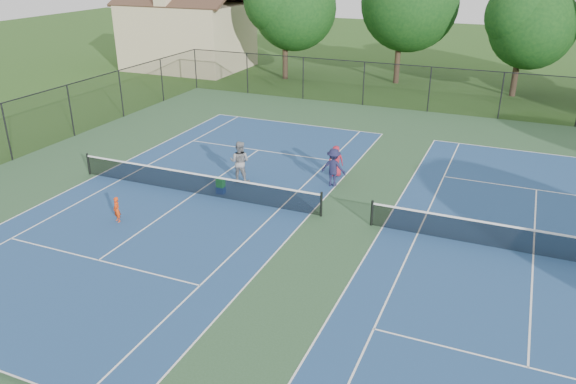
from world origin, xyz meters
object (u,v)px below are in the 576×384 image
at_px(clapboard_house, 188,33).
at_px(instructor, 240,162).
at_px(tree_back_a, 285,4).
at_px(ball_crate, 221,190).
at_px(tree_back_c, 524,19).
at_px(ball_hopper, 220,183).
at_px(bystander_b, 334,167).
at_px(child_player, 117,210).
at_px(bystander_c, 336,161).

bearing_deg(clapboard_house, instructor, -53.18).
relative_size(tree_back_a, ball_crate, 25.39).
xyz_separation_m(tree_back_c, clapboard_house, (-28.00, -0.00, -2.39)).
height_order(tree_back_a, ball_hopper, tree_back_a).
height_order(instructor, ball_crate, instructor).
bearing_deg(tree_back_c, bystander_b, -107.05).
xyz_separation_m(child_player, instructor, (2.53, 5.70, 0.46)).
xyz_separation_m(tree_back_a, tree_back_c, (18.00, 1.00, -0.56)).
bearing_deg(tree_back_c, clapboard_house, -180.00).
relative_size(bystander_b, bystander_c, 1.19).
height_order(clapboard_house, child_player, clapboard_house).
xyz_separation_m(tree_back_c, bystander_b, (-6.66, -21.72, -4.59)).
distance_m(tree_back_a, ball_hopper, 25.16).
bearing_deg(child_player, bystander_b, 70.33).
distance_m(tree_back_c, instructor, 25.76).
xyz_separation_m(child_player, bystander_c, (6.40, 8.12, 0.23)).
distance_m(child_player, bystander_b, 9.63).
bearing_deg(bystander_b, clapboard_house, -45.13).
bearing_deg(ball_crate, bystander_b, 33.02).
distance_m(tree_back_a, ball_crate, 25.24).
xyz_separation_m(tree_back_c, instructor, (-10.83, -22.94, -4.50)).
height_order(instructor, bystander_c, instructor).
distance_m(clapboard_house, ball_crate, 30.00).
bearing_deg(instructor, bystander_c, -155.38).
height_order(child_player, ball_hopper, child_player).
height_order(tree_back_a, bystander_b, tree_back_a).
height_order(child_player, ball_crate, child_player).
xyz_separation_m(tree_back_c, child_player, (-13.36, -28.63, -4.96)).
bearing_deg(bystander_c, tree_back_c, -132.63).
bearing_deg(child_player, tree_back_c, 89.39).
bearing_deg(bystander_b, tree_back_a, -60.93).
bearing_deg(tree_back_c, instructor, -115.27).
height_order(tree_back_a, clapboard_house, tree_back_a).
relative_size(tree_back_c, clapboard_house, 0.78).
xyz_separation_m(clapboard_house, instructor, (17.17, -22.94, -2.11)).
distance_m(child_player, instructor, 6.25).
xyz_separation_m(instructor, ball_crate, (-0.15, -1.58, -0.83)).
height_order(bystander_c, ball_crate, bystander_c).
bearing_deg(bystander_c, ball_crate, 21.01).
bearing_deg(bystander_c, tree_back_a, -84.39).
xyz_separation_m(tree_back_a, ball_hopper, (7.03, -23.52, -5.53)).
bearing_deg(ball_hopper, child_player, -120.07).
bearing_deg(ball_hopper, clapboard_house, 124.77).
distance_m(ball_crate, ball_hopper, 0.35).
bearing_deg(tree_back_c, ball_hopper, -114.11).
relative_size(clapboard_house, instructor, 5.50).
distance_m(clapboard_house, bystander_b, 30.53).
distance_m(tree_back_c, bystander_c, 22.17).
relative_size(ball_crate, ball_hopper, 0.91).
relative_size(instructor, ball_hopper, 4.96).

